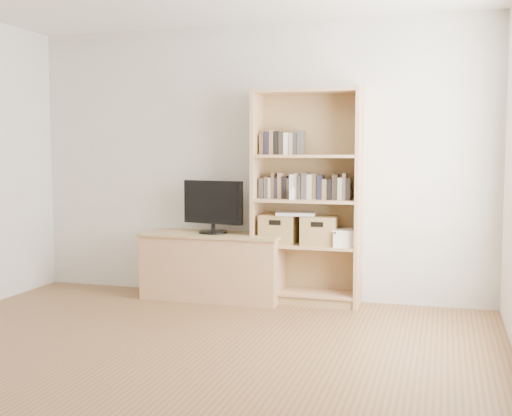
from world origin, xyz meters
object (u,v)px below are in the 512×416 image
at_px(tv_stand, 213,267).
at_px(basket_right, 319,231).
at_px(baby_monitor, 292,194).
at_px(laptop, 296,214).
at_px(television, 213,207).
at_px(bookshelf, 307,197).
at_px(basket_left, 279,229).

relative_size(tv_stand, basket_right, 4.14).
relative_size(baby_monitor, laptop, 0.27).
bearing_deg(television, laptop, 16.88).
distance_m(tv_stand, baby_monitor, 1.05).
bearing_deg(baby_monitor, laptop, 69.36).
bearing_deg(bookshelf, basket_left, -178.81).
distance_m(television, basket_left, 0.66).
bearing_deg(basket_left, tv_stand, -173.87).
height_order(tv_stand, bookshelf, bookshelf).
xyz_separation_m(bookshelf, television, (-0.89, -0.07, -0.11)).
bearing_deg(baby_monitor, bookshelf, 32.52).
bearing_deg(basket_right, laptop, 179.89).
distance_m(bookshelf, basket_left, 0.40).
bearing_deg(basket_right, bookshelf, 174.87).
bearing_deg(laptop, baby_monitor, -106.53).
bearing_deg(basket_left, baby_monitor, -34.31).
bearing_deg(basket_left, television, -173.87).
height_order(television, basket_right, television).
bearing_deg(laptop, basket_right, -5.96).
distance_m(baby_monitor, basket_right, 0.42).
bearing_deg(tv_stand, basket_right, 3.51).
relative_size(basket_left, laptop, 0.92).
height_order(tv_stand, basket_right, basket_right).
bearing_deg(television, tv_stand, 0.00).
relative_size(basket_left, basket_right, 1.02).
height_order(bookshelf, television, bookshelf).
height_order(bookshelf, baby_monitor, bookshelf).
bearing_deg(laptop, bookshelf, 0.27).
height_order(basket_right, laptop, laptop).
distance_m(baby_monitor, laptop, 0.21).
relative_size(tv_stand, bookshelf, 0.67).
relative_size(tv_stand, laptop, 3.74).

